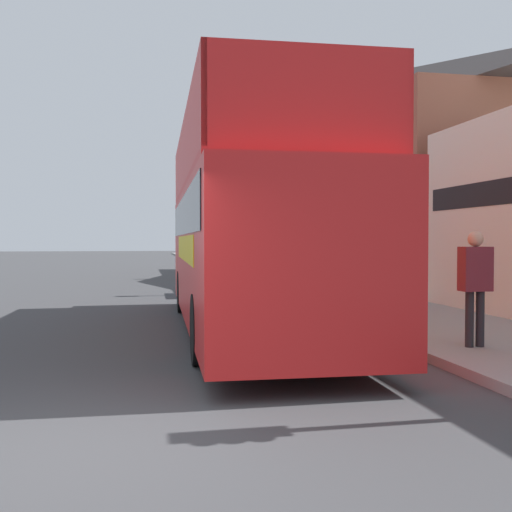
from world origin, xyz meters
name	(u,v)px	position (x,y,z in m)	size (l,w,h in m)	color
ground_plane	(125,281)	(0.00, 21.00, 0.00)	(144.00, 144.00, 0.00)	#3D3D3F
sidewalk	(287,283)	(6.39, 18.00, 0.07)	(3.42, 108.00, 0.14)	gray
brick_terrace_rear	(372,177)	(11.10, 20.79, 4.65)	(6.00, 21.29, 9.30)	#935642
tour_bus	(247,240)	(2.68, 6.39, 1.78)	(2.83, 10.52, 4.03)	red
parked_car_ahead_of_bus	(232,274)	(3.56, 13.97, 0.66)	(1.86, 4.32, 1.40)	navy
pedestrian_second	(475,277)	(5.63, 3.12, 1.21)	(0.46, 0.26, 1.77)	#232328
lamp_post_nearest	(382,156)	(5.22, 5.77, 3.41)	(0.35, 0.35, 4.74)	black
lamp_post_second	(279,182)	(5.14, 14.12, 3.69)	(0.35, 0.35, 5.21)	black
lamp_post_third	(240,204)	(5.26, 22.46, 3.48)	(0.35, 0.35, 4.85)	black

